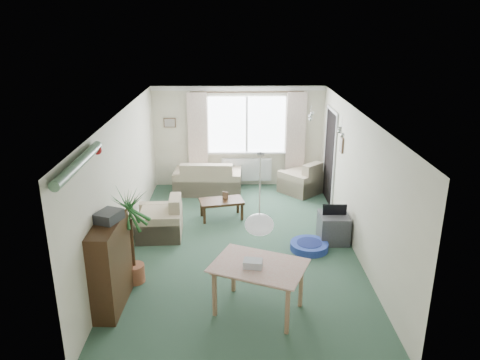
{
  "coord_description": "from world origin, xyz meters",
  "views": [
    {
      "loc": [
        -0.11,
        -7.53,
        3.9
      ],
      "look_at": [
        0.0,
        0.3,
        1.15
      ],
      "focal_mm": 35.0,
      "sensor_mm": 36.0,
      "label": 1
    }
  ],
  "objects_px": {
    "coffee_table": "(222,209)",
    "pet_bed": "(309,246)",
    "sofa": "(208,176)",
    "armchair_left": "(159,217)",
    "armchair_corner": "(302,177)",
    "houseplant": "(132,237)",
    "dining_table": "(258,289)",
    "tv_cube": "(333,228)",
    "bookshelf": "(110,266)"
  },
  "relations": [
    {
      "from": "armchair_left",
      "to": "houseplant",
      "type": "distance_m",
      "value": 1.67
    },
    {
      "from": "armchair_corner",
      "to": "dining_table",
      "type": "distance_m",
      "value": 4.85
    },
    {
      "from": "armchair_corner",
      "to": "houseplant",
      "type": "distance_m",
      "value": 5.01
    },
    {
      "from": "coffee_table",
      "to": "dining_table",
      "type": "bearing_deg",
      "value": -79.65
    },
    {
      "from": "armchair_left",
      "to": "pet_bed",
      "type": "relative_size",
      "value": 1.28
    },
    {
      "from": "houseplant",
      "to": "coffee_table",
      "type": "bearing_deg",
      "value": 61.84
    },
    {
      "from": "bookshelf",
      "to": "tv_cube",
      "type": "height_order",
      "value": "bookshelf"
    },
    {
      "from": "tv_cube",
      "to": "houseplant",
      "type": "bearing_deg",
      "value": -157.84
    },
    {
      "from": "tv_cube",
      "to": "armchair_left",
      "type": "bearing_deg",
      "value": 175.51
    },
    {
      "from": "dining_table",
      "to": "tv_cube",
      "type": "height_order",
      "value": "dining_table"
    },
    {
      "from": "bookshelf",
      "to": "houseplant",
      "type": "bearing_deg",
      "value": 75.08
    },
    {
      "from": "bookshelf",
      "to": "dining_table",
      "type": "bearing_deg",
      "value": -2.65
    },
    {
      "from": "coffee_table",
      "to": "tv_cube",
      "type": "distance_m",
      "value": 2.32
    },
    {
      "from": "sofa",
      "to": "coffee_table",
      "type": "bearing_deg",
      "value": 105.39
    },
    {
      "from": "pet_bed",
      "to": "dining_table",
      "type": "bearing_deg",
      "value": -118.9
    },
    {
      "from": "armchair_left",
      "to": "coffee_table",
      "type": "distance_m",
      "value": 1.4
    },
    {
      "from": "dining_table",
      "to": "tv_cube",
      "type": "xyz_separation_m",
      "value": [
        1.48,
        2.15,
        -0.09
      ]
    },
    {
      "from": "coffee_table",
      "to": "tv_cube",
      "type": "relative_size",
      "value": 1.52
    },
    {
      "from": "sofa",
      "to": "armchair_left",
      "type": "bearing_deg",
      "value": 73.39
    },
    {
      "from": "sofa",
      "to": "armchair_left",
      "type": "xyz_separation_m",
      "value": [
        -0.78,
        -2.3,
        -0.0
      ]
    },
    {
      "from": "pet_bed",
      "to": "sofa",
      "type": "bearing_deg",
      "value": 123.57
    },
    {
      "from": "armchair_corner",
      "to": "coffee_table",
      "type": "relative_size",
      "value": 0.97
    },
    {
      "from": "armchair_left",
      "to": "tv_cube",
      "type": "bearing_deg",
      "value": 82.52
    },
    {
      "from": "sofa",
      "to": "armchair_corner",
      "type": "distance_m",
      "value": 2.19
    },
    {
      "from": "armchair_corner",
      "to": "coffee_table",
      "type": "distance_m",
      "value": 2.37
    },
    {
      "from": "tv_cube",
      "to": "pet_bed",
      "type": "distance_m",
      "value": 0.63
    },
    {
      "from": "coffee_table",
      "to": "sofa",
      "type": "bearing_deg",
      "value": 103.19
    },
    {
      "from": "coffee_table",
      "to": "pet_bed",
      "type": "height_order",
      "value": "coffee_table"
    },
    {
      "from": "pet_bed",
      "to": "coffee_table",
      "type": "bearing_deg",
      "value": 138.4
    },
    {
      "from": "houseplant",
      "to": "bookshelf",
      "type": "bearing_deg",
      "value": -107.08
    },
    {
      "from": "dining_table",
      "to": "pet_bed",
      "type": "distance_m",
      "value": 2.07
    },
    {
      "from": "dining_table",
      "to": "pet_bed",
      "type": "bearing_deg",
      "value": 61.1
    },
    {
      "from": "bookshelf",
      "to": "pet_bed",
      "type": "bearing_deg",
      "value": 30.17
    },
    {
      "from": "armchair_left",
      "to": "dining_table",
      "type": "distance_m",
      "value": 2.96
    },
    {
      "from": "sofa",
      "to": "armchair_left",
      "type": "distance_m",
      "value": 2.43
    },
    {
      "from": "armchair_left",
      "to": "bookshelf",
      "type": "distance_m",
      "value": 2.27
    },
    {
      "from": "tv_cube",
      "to": "pet_bed",
      "type": "relative_size",
      "value": 0.86
    },
    {
      "from": "coffee_table",
      "to": "pet_bed",
      "type": "relative_size",
      "value": 1.3
    },
    {
      "from": "sofa",
      "to": "houseplant",
      "type": "distance_m",
      "value": 4.04
    },
    {
      "from": "sofa",
      "to": "pet_bed",
      "type": "height_order",
      "value": "sofa"
    },
    {
      "from": "bookshelf",
      "to": "tv_cube",
      "type": "distance_m",
      "value": 4.07
    },
    {
      "from": "sofa",
      "to": "houseplant",
      "type": "height_order",
      "value": "houseplant"
    },
    {
      "from": "bookshelf",
      "to": "dining_table",
      "type": "distance_m",
      "value": 2.09
    },
    {
      "from": "coffee_table",
      "to": "tv_cube",
      "type": "bearing_deg",
      "value": -27.04
    },
    {
      "from": "bookshelf",
      "to": "tv_cube",
      "type": "xyz_separation_m",
      "value": [
        3.54,
        1.97,
        -0.37
      ]
    },
    {
      "from": "armchair_left",
      "to": "bookshelf",
      "type": "bearing_deg",
      "value": -11.5
    },
    {
      "from": "coffee_table",
      "to": "pet_bed",
      "type": "distance_m",
      "value": 2.11
    },
    {
      "from": "houseplant",
      "to": "dining_table",
      "type": "height_order",
      "value": "houseplant"
    },
    {
      "from": "armchair_corner",
      "to": "coffee_table",
      "type": "height_order",
      "value": "armchair_corner"
    },
    {
      "from": "armchair_corner",
      "to": "bookshelf",
      "type": "relative_size",
      "value": 0.67
    }
  ]
}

